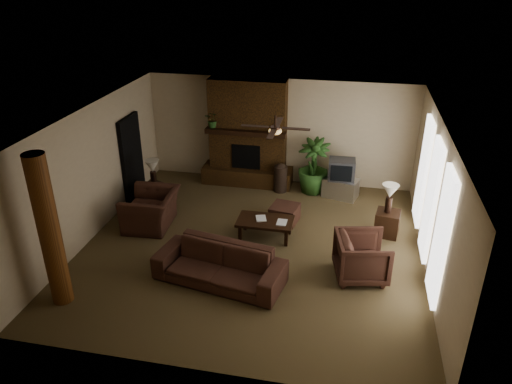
% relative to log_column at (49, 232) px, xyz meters
% --- Properties ---
extents(room_shell, '(7.00, 7.00, 7.00)m').
position_rel_log_column_xyz_m(room_shell, '(2.95, 2.40, 0.00)').
color(room_shell, brown).
rests_on(room_shell, ground).
extents(fireplace, '(2.40, 0.70, 2.80)m').
position_rel_log_column_xyz_m(fireplace, '(2.15, 5.62, -0.24)').
color(fireplace, '#523215').
rests_on(fireplace, ground).
extents(windows, '(0.08, 3.65, 2.35)m').
position_rel_log_column_xyz_m(windows, '(6.40, 2.60, -0.05)').
color(windows, white).
rests_on(windows, ground).
extents(log_column, '(0.36, 0.36, 2.80)m').
position_rel_log_column_xyz_m(log_column, '(0.00, 0.00, 0.00)').
color(log_column, brown).
rests_on(log_column, ground).
extents(doorway, '(0.10, 1.00, 2.10)m').
position_rel_log_column_xyz_m(doorway, '(-0.49, 4.20, -0.35)').
color(doorway, black).
rests_on(doorway, ground).
extents(ceiling_fan, '(1.35, 1.35, 0.37)m').
position_rel_log_column_xyz_m(ceiling_fan, '(3.35, 2.70, 1.13)').
color(ceiling_fan, black).
rests_on(ceiling_fan, ceiling).
extents(sofa, '(2.51, 1.15, 0.95)m').
position_rel_log_column_xyz_m(sofa, '(2.60, 1.11, -0.93)').
color(sofa, '#42261C').
rests_on(sofa, ground).
extents(armchair_left, '(0.89, 1.30, 1.09)m').
position_rel_log_column_xyz_m(armchair_left, '(0.53, 2.84, -0.86)').
color(armchair_left, '#42261C').
rests_on(armchair_left, ground).
extents(armchair_right, '(1.05, 1.09, 0.97)m').
position_rel_log_column_xyz_m(armchair_right, '(5.20, 1.77, -0.92)').
color(armchair_right, '#42261C').
rests_on(armchair_right, ground).
extents(coffee_table, '(1.20, 0.70, 0.43)m').
position_rel_log_column_xyz_m(coffee_table, '(3.15, 2.84, -1.03)').
color(coffee_table, black).
rests_on(coffee_table, ground).
extents(ottoman, '(0.70, 0.70, 0.40)m').
position_rel_log_column_xyz_m(ottoman, '(3.45, 3.64, -1.20)').
color(ottoman, '#42261C').
rests_on(ottoman, ground).
extents(tv_stand, '(0.96, 0.72, 0.50)m').
position_rel_log_column_xyz_m(tv_stand, '(4.66, 5.20, -1.15)').
color(tv_stand, silver).
rests_on(tv_stand, ground).
extents(tv, '(0.67, 0.55, 0.52)m').
position_rel_log_column_xyz_m(tv, '(4.65, 5.18, -0.64)').
color(tv, '#373739').
rests_on(tv, tv_stand).
extents(floor_vase, '(0.34, 0.34, 0.77)m').
position_rel_log_column_xyz_m(floor_vase, '(3.11, 5.22, -0.97)').
color(floor_vase, '#30231B').
rests_on(floor_vase, ground).
extents(floor_plant, '(1.04, 1.55, 0.80)m').
position_rel_log_column_xyz_m(floor_plant, '(3.93, 5.37, -1.00)').
color(floor_plant, '#2C5522').
rests_on(floor_plant, ground).
extents(side_table_left, '(0.66, 0.66, 0.55)m').
position_rel_log_column_xyz_m(side_table_left, '(0.18, 3.81, -1.12)').
color(side_table_left, black).
rests_on(side_table_left, ground).
extents(lamp_left, '(0.44, 0.44, 0.65)m').
position_rel_log_column_xyz_m(lamp_left, '(0.22, 3.80, -0.40)').
color(lamp_left, black).
rests_on(lamp_left, side_table_left).
extents(side_table_right, '(0.57, 0.57, 0.55)m').
position_rel_log_column_xyz_m(side_table_right, '(5.75, 3.50, -1.12)').
color(side_table_right, black).
rests_on(side_table_right, ground).
extents(lamp_right, '(0.42, 0.42, 0.65)m').
position_rel_log_column_xyz_m(lamp_right, '(5.72, 3.51, -0.40)').
color(lamp_right, black).
rests_on(lamp_right, side_table_right).
extents(mantel_plant, '(0.46, 0.49, 0.33)m').
position_rel_log_column_xyz_m(mantel_plant, '(1.28, 5.42, 0.32)').
color(mantel_plant, '#2C5522').
rests_on(mantel_plant, fireplace).
extents(mantel_vase, '(0.22, 0.23, 0.22)m').
position_rel_log_column_xyz_m(mantel_vase, '(2.92, 5.36, 0.27)').
color(mantel_vase, brown).
rests_on(mantel_vase, fireplace).
extents(book_a, '(0.21, 0.09, 0.29)m').
position_rel_log_column_xyz_m(book_a, '(2.94, 2.83, -0.83)').
color(book_a, '#999999').
rests_on(book_a, coffee_table).
extents(book_b, '(0.21, 0.02, 0.29)m').
position_rel_log_column_xyz_m(book_b, '(3.41, 2.78, -0.82)').
color(book_b, '#999999').
rests_on(book_b, coffee_table).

